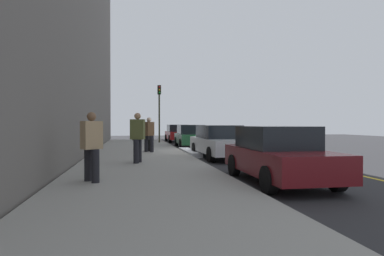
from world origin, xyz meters
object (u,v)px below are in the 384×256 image
Objects in this scene: pedestrian_grey_coat at (149,130)px; rolling_suitcase at (149,145)px; parked_car_red at (177,133)px; parked_car_green at (191,136)px; pedestrian_tan_coat at (92,145)px; parked_car_maroon at (278,154)px; traffic_light_pole at (159,104)px; parked_car_white at (219,142)px; pedestrian_brown_coat at (149,134)px; pedestrian_blue_coat at (134,130)px; pedestrian_olive_coat at (138,136)px.

rolling_suitcase is (10.13, -0.51, -0.63)m from pedestrian_grey_coat.
pedestrian_grey_coat is (1.15, -2.57, 0.33)m from parked_car_red.
parked_car_red is at bearing 179.73° from parked_car_green.
pedestrian_tan_coat is 1.77× the size of rolling_suitcase.
rolling_suitcase is (-8.90, 1.86, -0.61)m from pedestrian_tan_coat.
pedestrian_tan_coat reaches higher than rolling_suitcase.
parked_car_green is 1.10× the size of parked_car_maroon.
parked_car_green is 1.08× the size of traffic_light_pole.
pedestrian_brown_coat is (-2.11, -3.13, 0.33)m from parked_car_white.
pedestrian_blue_coat reaches higher than parked_car_red.
traffic_light_pole is at bearing -169.84° from parked_car_white.
rolling_suitcase is (-5.09, 0.67, -0.67)m from pedestrian_olive_coat.
pedestrian_brown_coat is 12.23m from pedestrian_blue_coat.
parked_car_red reaches higher than rolling_suitcase.
pedestrian_blue_coat is 16.83m from pedestrian_olive_coat.
pedestrian_brown_coat is 8.80m from traffic_light_pole.
parked_car_green is at bearing 27.59° from traffic_light_pole.
parked_car_green is 0.98× the size of parked_car_white.
parked_car_maroon is at bearing -0.28° from parked_car_green.
parked_car_red is at bearing 166.23° from pedestrian_tan_coat.
rolling_suitcase is at bearing -34.28° from parked_car_green.
pedestrian_tan_coat is at bearing -17.30° from pedestrian_olive_coat.
pedestrian_blue_coat is at bearing 179.87° from pedestrian_olive_coat.
pedestrian_blue_coat is (-7.26, -3.69, 0.28)m from parked_car_green.
parked_car_maroon is at bearing 88.61° from pedestrian_tan_coat.
parked_car_red is 20.30m from parked_car_maroon.
parked_car_green is 14.26m from pedestrian_tan_coat.
parked_car_red is at bearing -179.89° from parked_car_white.
pedestrian_brown_coat is at bearing 171.89° from pedestrian_olive_coat.
rolling_suitcase is at bearing 178.09° from pedestrian_brown_coat.
pedestrian_olive_coat reaches higher than parked_car_white.
pedestrian_grey_coat reaches higher than pedestrian_blue_coat.
pedestrian_tan_coat is (-0.12, -4.85, 0.31)m from parked_car_maroon.
parked_car_maroon is 21.08m from pedestrian_blue_coat.
pedestrian_tan_coat is at bearing -20.16° from parked_car_green.
pedestrian_tan_coat is (20.19, -4.95, 0.31)m from parked_car_red.
pedestrian_brown_coat is at bearing -8.28° from traffic_light_pole.
pedestrian_olive_coat reaches higher than parked_car_green.
parked_car_green is 10.27m from pedestrian_olive_coat.
pedestrian_grey_coat is 15.27m from pedestrian_olive_coat.
parked_car_maroon is at bearing -1.10° from parked_car_white.
parked_car_white is at bearing 123.53° from pedestrian_olive_coat.
parked_car_red is 3.76m from pedestrian_blue_coat.
pedestrian_blue_coat is (-0.46, -3.72, 0.28)m from parked_car_red.
pedestrian_brown_coat is 0.40× the size of traffic_light_pole.
pedestrian_blue_coat is at bearing -165.35° from parked_car_white.
pedestrian_olive_coat is at bearing -137.06° from parked_car_maroon.
parked_car_white reaches higher than rolling_suitcase.
pedestrian_olive_coat is at bearing -21.28° from parked_car_green.
traffic_light_pole reaches higher than parked_car_white.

